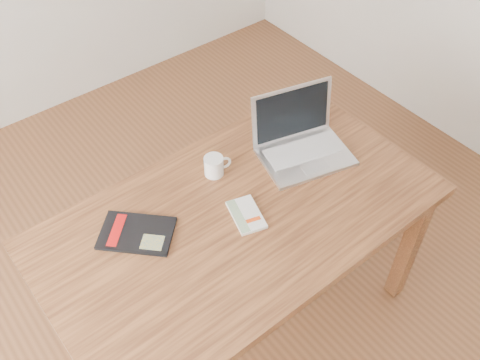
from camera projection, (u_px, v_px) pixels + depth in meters
room at (172, 105)px, 1.48m from camera, size 4.04×4.04×2.70m
desk at (239, 229)px, 2.06m from camera, size 1.50×0.87×0.75m
white_guidebook at (246, 215)px, 1.98m from camera, size 0.15×0.19×0.01m
black_guidebook at (137, 233)px, 1.92m from camera, size 0.31×0.31×0.01m
laptop at (301, 141)px, 2.19m from camera, size 0.42×0.37×0.25m
coffee_mug at (214, 165)px, 2.11m from camera, size 0.11×0.08×0.08m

